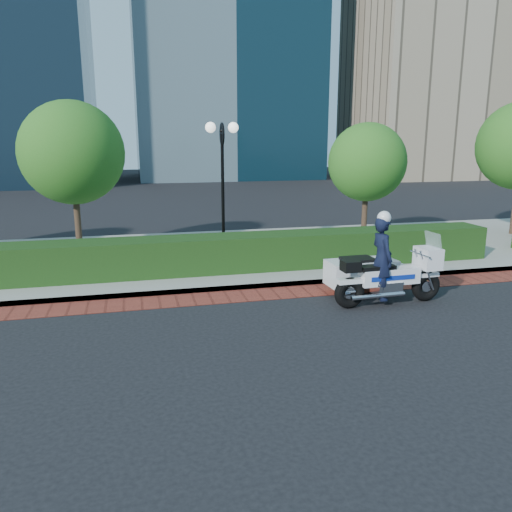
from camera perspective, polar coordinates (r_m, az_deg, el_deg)
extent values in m
plane|color=black|center=(11.04, -3.99, -7.17)|extent=(120.00, 120.00, 0.00)
cube|color=maroon|center=(12.44, -5.19, -4.81)|extent=(60.00, 1.00, 0.01)
cube|color=gray|center=(16.73, -7.55, 0.04)|extent=(60.00, 8.00, 0.15)
cube|color=black|center=(14.28, -6.53, 0.18)|extent=(18.00, 1.20, 1.00)
cylinder|color=black|center=(16.04, -3.71, 0.39)|extent=(0.30, 0.30, 0.30)
cylinder|color=black|center=(15.74, -3.80, 6.97)|extent=(0.10, 0.10, 3.70)
cylinder|color=black|center=(15.66, -3.91, 13.72)|extent=(0.04, 0.70, 0.70)
sphere|color=white|center=(15.60, -5.23, 14.43)|extent=(0.32, 0.32, 0.32)
sphere|color=white|center=(15.73, -2.62, 14.46)|extent=(0.32, 0.32, 0.32)
cylinder|color=#332319|center=(17.00, -19.69, 3.58)|extent=(0.20, 0.20, 2.17)
sphere|color=#1F5E17|center=(16.81, -20.27, 11.01)|extent=(3.20, 3.20, 3.20)
cylinder|color=#332319|center=(18.83, 12.28, 4.52)|extent=(0.20, 0.20, 1.92)
sphere|color=#1F5E17|center=(18.65, 12.57, 10.43)|extent=(2.80, 2.80, 2.80)
cube|color=gray|center=(57.56, 19.03, 22.59)|extent=(14.00, 12.00, 28.00)
torus|color=black|center=(11.77, 10.62, -4.16)|extent=(0.75, 0.25, 0.74)
torus|color=black|center=(12.78, 18.82, -3.27)|extent=(0.75, 0.25, 0.74)
cube|color=silver|center=(12.16, 14.98, -2.23)|extent=(1.48, 0.41, 0.38)
cube|color=silver|center=(12.20, 14.68, -3.48)|extent=(0.64, 0.47, 0.32)
cube|color=silver|center=(12.61, 19.05, -0.22)|extent=(0.47, 0.64, 0.51)
cube|color=silver|center=(12.60, 19.61, 1.56)|extent=(0.16, 0.57, 0.45)
cube|color=black|center=(11.94, 13.65, -1.32)|extent=(0.86, 0.37, 0.11)
cube|color=black|center=(11.60, 10.76, -1.13)|extent=(0.41, 0.37, 0.25)
cube|color=silver|center=(12.89, 11.93, -1.82)|extent=(1.77, 0.85, 0.62)
cube|color=black|center=(12.76, 11.55, -0.40)|extent=(0.81, 0.59, 0.09)
torus|color=black|center=(13.38, 10.38, -2.46)|extent=(0.57, 0.20, 0.56)
imported|color=black|center=(11.94, 14.18, -0.27)|extent=(0.49, 0.72, 1.94)
sphere|color=white|center=(11.76, 14.43, 4.24)|extent=(0.32, 0.32, 0.32)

